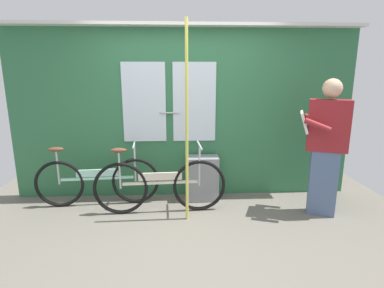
{
  "coord_description": "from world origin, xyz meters",
  "views": [
    {
      "loc": [
        -0.09,
        -3.18,
        1.8
      ],
      "look_at": [
        0.1,
        0.75,
        0.87
      ],
      "focal_mm": 28.81,
      "sensor_mm": 36.0,
      "label": 1
    }
  ],
  "objects_px": {
    "bicycle_leaning_behind": "(160,185)",
    "handrail_pole": "(187,125)",
    "bicycle_near_door": "(97,181)",
    "trash_bin_by_wall": "(203,178)",
    "passenger_reading_newspaper": "(326,145)"
  },
  "relations": [
    {
      "from": "bicycle_near_door",
      "to": "handrail_pole",
      "type": "xyz_separation_m",
      "value": [
        1.21,
        -0.48,
        0.84
      ]
    },
    {
      "from": "bicycle_near_door",
      "to": "passenger_reading_newspaper",
      "type": "height_order",
      "value": "passenger_reading_newspaper"
    },
    {
      "from": "bicycle_leaning_behind",
      "to": "passenger_reading_newspaper",
      "type": "xyz_separation_m",
      "value": [
        2.07,
        -0.14,
        0.54
      ]
    },
    {
      "from": "bicycle_leaning_behind",
      "to": "passenger_reading_newspaper",
      "type": "bearing_deg",
      "value": -6.77
    },
    {
      "from": "trash_bin_by_wall",
      "to": "bicycle_near_door",
      "type": "bearing_deg",
      "value": -174.68
    },
    {
      "from": "bicycle_leaning_behind",
      "to": "passenger_reading_newspaper",
      "type": "distance_m",
      "value": 2.14
    },
    {
      "from": "bicycle_leaning_behind",
      "to": "passenger_reading_newspaper",
      "type": "height_order",
      "value": "passenger_reading_newspaper"
    },
    {
      "from": "handrail_pole",
      "to": "bicycle_near_door",
      "type": "bearing_deg",
      "value": 158.27
    },
    {
      "from": "bicycle_leaning_behind",
      "to": "handrail_pole",
      "type": "relative_size",
      "value": 0.72
    },
    {
      "from": "bicycle_near_door",
      "to": "passenger_reading_newspaper",
      "type": "xyz_separation_m",
      "value": [
        2.93,
        -0.41,
        0.56
      ]
    },
    {
      "from": "handrail_pole",
      "to": "passenger_reading_newspaper",
      "type": "bearing_deg",
      "value": 2.55
    },
    {
      "from": "trash_bin_by_wall",
      "to": "handrail_pole",
      "type": "distance_m",
      "value": 1.1
    },
    {
      "from": "bicycle_near_door",
      "to": "trash_bin_by_wall",
      "type": "relative_size",
      "value": 2.63
    },
    {
      "from": "bicycle_near_door",
      "to": "handrail_pole",
      "type": "bearing_deg",
      "value": -25.97
    },
    {
      "from": "trash_bin_by_wall",
      "to": "handrail_pole",
      "type": "xyz_separation_m",
      "value": [
        -0.25,
        -0.62,
        0.87
      ]
    }
  ]
}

